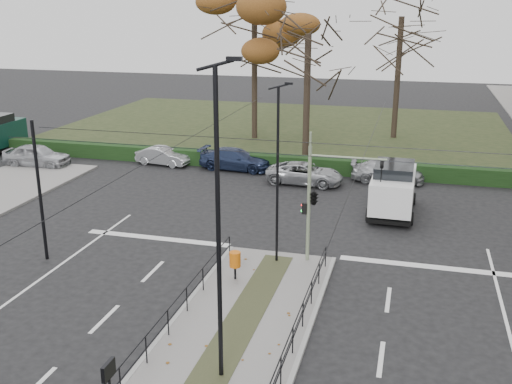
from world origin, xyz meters
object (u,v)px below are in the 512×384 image
parked_car_third (236,159)px  rust_tree (254,12)px  streetlamp_median_near (219,226)px  litter_bin (235,260)px  bare_tree_near (308,44)px  streetlamp_median_far (278,174)px  bare_tree_center (401,26)px  parked_car_second (163,156)px  parked_car_first (37,155)px  info_panel (109,379)px  parked_car_fifth (388,172)px  parked_car_fourth (305,173)px  white_van (393,188)px  traffic_light (316,196)px

parked_car_third → rust_tree: (-1.24, 9.37, 9.11)m
streetlamp_median_near → parked_car_third: size_ratio=1.89×
litter_bin → bare_tree_near: (-0.69, 18.63, 7.02)m
rust_tree → streetlamp_median_far: bearing=-72.6°
bare_tree_near → bare_tree_center: bearing=61.3°
litter_bin → streetlamp_median_far: bearing=60.7°
streetlamp_median_near → parked_car_third: 23.49m
parked_car_second → parked_car_third: (5.09, 0.13, 0.09)m
streetlamp_median_near → rust_tree: (-7.59, 31.62, 5.06)m
parked_car_first → streetlamp_median_far: bearing=-123.6°
litter_bin → bare_tree_center: 29.98m
rust_tree → bare_tree_center: size_ratio=1.02×
info_panel → parked_car_third: size_ratio=0.44×
parked_car_first → parked_car_fifth: (22.85, 2.36, -0.12)m
parked_car_third → rust_tree: size_ratio=0.38×
streetlamp_median_far → parked_car_fourth: streetlamp_median_far is taller
white_van → parked_car_fifth: size_ratio=1.15×
parked_car_third → rust_tree: rust_tree is taller
streetlamp_median_near → info_panel: bearing=-120.2°
info_panel → rust_tree: (-5.78, 34.73, 8.02)m
white_van → rust_tree: rust_tree is taller
streetlamp_median_far → parked_car_second: bearing=128.8°
litter_bin → white_van: white_van is taller
info_panel → parked_car_third: info_panel is taller
traffic_light → parked_car_fifth: 13.53m
parked_car_third → parked_car_fifth: size_ratio=1.09×
parked_car_first → parked_car_third: parked_car_first is taller
streetlamp_median_near → bare_tree_near: size_ratio=0.80×
parked_car_third → rust_tree: bearing=10.9°
white_van → bare_tree_center: bare_tree_center is taller
streetlamp_median_far → parked_car_fifth: (3.77, 13.58, -3.28)m
info_panel → streetlamp_median_far: 11.71m
bare_tree_near → litter_bin: bearing=-87.9°
parked_car_third → parked_car_fourth: size_ratio=1.04×
white_van → rust_tree: bearing=126.9°
streetlamp_median_near → parked_car_fifth: size_ratio=2.05×
traffic_light → parked_car_first: traffic_light is taller
bare_tree_near → parked_car_fourth: bearing=-79.8°
bare_tree_center → parked_car_fifth: (0.22, -12.84, -8.19)m
traffic_light → streetlamp_median_far: streetlamp_median_far is taller
traffic_light → bare_tree_near: bearing=101.8°
parked_car_third → white_van: (10.36, -6.08, 0.66)m
litter_bin → parked_car_second: size_ratio=0.31×
litter_bin → parked_car_second: 18.79m
streetlamp_median_far → parked_car_fourth: bearing=95.0°
streetlamp_median_near → parked_car_fourth: (-1.34, 20.20, -4.10)m
parked_car_first → rust_tree: (11.80, 12.10, 9.04)m
litter_bin → bare_tree_near: bare_tree_near is taller
info_panel → parked_car_first: (-17.57, 22.64, -1.02)m
bare_tree_center → white_van: bearing=-87.6°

